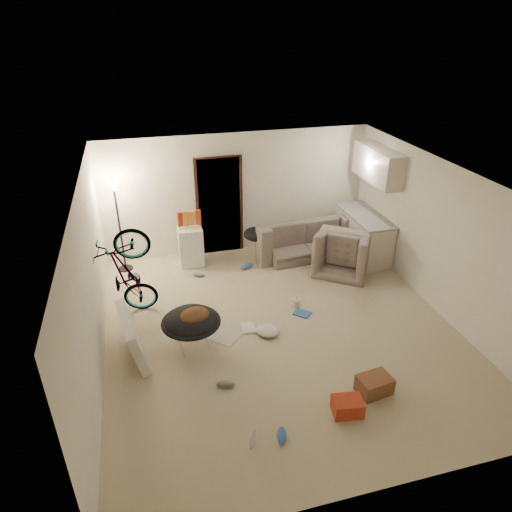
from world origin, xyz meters
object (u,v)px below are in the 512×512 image
object	(u,v)px
drink_case_a	(374,385)
bicycle	(130,292)
armchair	(345,253)
sofa	(300,240)
floor_lamp	(117,208)
tv_box	(133,337)
juicer	(296,302)
mini_fridge	(191,246)
kitchen_counter	(363,236)
saucer_chair	(191,326)
drink_case_b	(347,406)

from	to	relation	value
drink_case_a	bicycle	bearing A→B (deg)	130.95
armchair	sofa	bearing A→B (deg)	-17.90
floor_lamp	tv_box	xyz separation A→B (m)	(0.10, -2.73, -0.95)
bicycle	juicer	distance (m)	2.83
sofa	drink_case_a	distance (m)	4.15
mini_fridge	drink_case_a	bearing A→B (deg)	-65.34
floor_lamp	kitchen_counter	bearing A→B (deg)	-7.66
drink_case_a	floor_lamp	bearing A→B (deg)	118.56
saucer_chair	juicer	bearing A→B (deg)	18.16
kitchen_counter	mini_fridge	distance (m)	3.56
sofa	drink_case_a	world-z (taller)	sofa
kitchen_counter	sofa	bearing A→B (deg)	159.60
tv_box	drink_case_a	world-z (taller)	tv_box
mini_fridge	armchair	bearing A→B (deg)	-17.56
bicycle	saucer_chair	size ratio (longest dim) A/B	1.88
kitchen_counter	juicer	size ratio (longest dim) A/B	6.80
floor_lamp	sofa	distance (m)	3.76
armchair	drink_case_b	distance (m)	3.84
juicer	drink_case_a	bearing A→B (deg)	-81.38
bicycle	sofa	bearing A→B (deg)	-62.28
mini_fridge	saucer_chair	world-z (taller)	mini_fridge
saucer_chair	juicer	world-z (taller)	saucer_chair
sofa	drink_case_b	size ratio (longest dim) A/B	5.42
floor_lamp	juicer	world-z (taller)	floor_lamp
mini_fridge	saucer_chair	distance (m)	2.66
drink_case_b	floor_lamp	bearing A→B (deg)	128.92
mini_fridge	drink_case_b	world-z (taller)	mini_fridge
floor_lamp	drink_case_b	size ratio (longest dim) A/B	4.80
armchair	mini_fridge	bearing A→B (deg)	18.27
bicycle	drink_case_b	distance (m)	3.94
kitchen_counter	bicycle	xyz separation A→B (m)	(-4.73, -0.97, 0.00)
saucer_chair	drink_case_a	distance (m)	2.74
armchair	tv_box	xyz separation A→B (m)	(-4.14, -1.67, 0.02)
kitchen_counter	armchair	size ratio (longest dim) A/B	1.48
saucer_chair	drink_case_a	bearing A→B (deg)	-35.37
juicer	drink_case_b	bearing A→B (deg)	-93.96
drink_case_b	juicer	distance (m)	2.45
drink_case_a	juicer	bearing A→B (deg)	90.74
sofa	saucer_chair	bearing A→B (deg)	39.78
kitchen_counter	drink_case_b	world-z (taller)	kitchen_counter
floor_lamp	juicer	bearing A→B (deg)	-36.56
kitchen_counter	juicer	bearing A→B (deg)	-143.30
juicer	mini_fridge	bearing A→B (deg)	127.44
drink_case_a	sofa	bearing A→B (deg)	76.20
floor_lamp	kitchen_counter	world-z (taller)	floor_lamp
floor_lamp	kitchen_counter	distance (m)	4.95
floor_lamp	armchair	size ratio (longest dim) A/B	1.79
drink_case_a	tv_box	bearing A→B (deg)	144.92
sofa	tv_box	distance (m)	4.34
floor_lamp	mini_fridge	xyz separation A→B (m)	(1.31, -0.10, -0.91)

